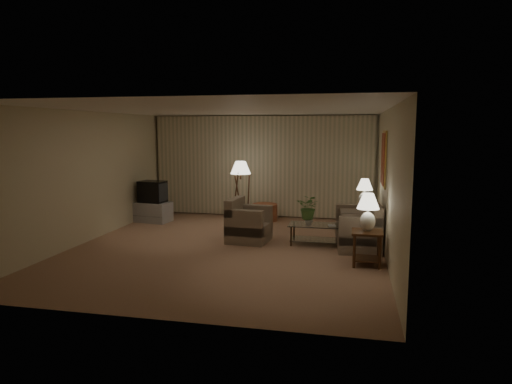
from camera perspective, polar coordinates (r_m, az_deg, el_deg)
ground at (r=9.10m, az=-3.54°, el=-6.97°), size 7.00×7.00×0.00m
room_shell at (r=10.27m, az=-1.23°, el=4.62°), size 6.04×7.02×2.72m
sofa at (r=9.41m, az=12.55°, el=-4.43°), size 1.72×1.04×0.71m
armchair at (r=9.53m, az=-0.88°, el=-4.09°), size 0.98×0.95×0.71m
side_table_near at (r=8.08m, az=13.69°, el=-6.10°), size 0.52×0.52×0.60m
side_table_far at (r=10.63m, az=13.32°, el=-2.79°), size 0.53×0.45×0.60m
table_lamp_near at (r=7.97m, az=13.83°, el=-2.06°), size 0.38×0.38×0.65m
table_lamp_far at (r=10.54m, az=13.42°, el=0.24°), size 0.36×0.36×0.63m
coffee_table at (r=9.35m, az=7.51°, el=-4.88°), size 1.09×0.60×0.41m
tv_cabinet at (r=11.85m, az=-12.74°, el=-2.44°), size 1.02×0.79×0.50m
crt_tv at (r=11.77m, az=-12.82°, el=0.05°), size 0.76×0.63×0.54m
floor_lamp at (r=11.35m, az=-1.93°, el=0.16°), size 0.50×0.50×1.55m
ottoman at (r=11.71m, az=1.09°, el=-2.54°), size 0.70×0.70×0.43m
vase at (r=9.32m, az=6.61°, el=-3.51°), size 0.18×0.18×0.17m
flowers at (r=9.26m, az=6.65°, el=-1.48°), size 0.54×0.50×0.50m
book at (r=9.21m, az=9.03°, el=-4.18°), size 0.18×0.22×0.02m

